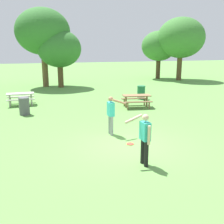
% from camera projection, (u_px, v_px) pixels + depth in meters
% --- Properties ---
extents(ground_plane, '(120.00, 120.00, 0.00)m').
position_uv_depth(ground_plane, '(128.00, 145.00, 9.86)').
color(ground_plane, '#609947').
extents(person_thrower, '(0.68, 0.61, 1.64)m').
position_uv_depth(person_thrower, '(111.00, 112.00, 10.90)').
color(person_thrower, gray).
rests_on(person_thrower, ground).
extents(person_catcher, '(0.68, 0.61, 1.64)m').
position_uv_depth(person_catcher, '(145.00, 136.00, 7.99)').
color(person_catcher, black).
rests_on(person_catcher, ground).
extents(frisbee, '(0.28, 0.28, 0.03)m').
position_uv_depth(frisbee, '(130.00, 144.00, 9.97)').
color(frisbee, '#E04733').
rests_on(frisbee, ground).
extents(picnic_table_near, '(1.94, 1.72, 0.77)m').
position_uv_depth(picnic_table_near, '(136.00, 98.00, 16.19)').
color(picnic_table_near, olive).
rests_on(picnic_table_near, ground).
extents(picnic_table_far, '(1.71, 1.43, 0.77)m').
position_uv_depth(picnic_table_far, '(20.00, 96.00, 16.84)').
color(picnic_table_far, '#B2ADA3').
rests_on(picnic_table_far, ground).
extents(trash_can_beside_table, '(0.59, 0.59, 0.96)m').
position_uv_depth(trash_can_beside_table, '(24.00, 106.00, 14.36)').
color(trash_can_beside_table, '#515156').
rests_on(trash_can_beside_table, ground).
extents(trash_can_further_along, '(0.59, 0.59, 0.96)m').
position_uv_depth(trash_can_further_along, '(141.00, 92.00, 18.84)').
color(trash_can_further_along, '#1E663D').
rests_on(trash_can_further_along, ground).
extents(tree_broad_center, '(5.01, 5.01, 7.22)m').
position_uv_depth(tree_broad_center, '(43.00, 32.00, 24.02)').
color(tree_broad_center, brown).
rests_on(tree_broad_center, ground).
extents(tree_far_right, '(4.01, 4.01, 5.26)m').
position_uv_depth(tree_far_right, '(59.00, 49.00, 23.95)').
color(tree_far_right, brown).
rests_on(tree_far_right, ground).
extents(tree_slender_mid, '(4.13, 4.13, 5.63)m').
position_uv_depth(tree_slender_mid, '(159.00, 46.00, 31.02)').
color(tree_slender_mid, '#4C3823').
rests_on(tree_slender_mid, ground).
extents(tree_back_left, '(5.28, 5.28, 7.00)m').
position_uv_depth(tree_back_left, '(181.00, 38.00, 29.39)').
color(tree_back_left, brown).
rests_on(tree_back_left, ground).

